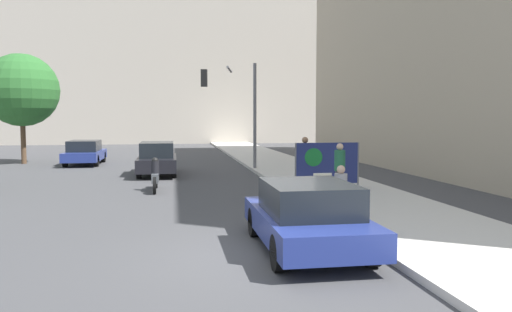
# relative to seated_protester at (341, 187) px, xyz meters

# --- Properties ---
(ground_plane) EXTENTS (160.00, 160.00, 0.00)m
(ground_plane) POSITION_rel_seated_protester_xyz_m (-2.57, -3.28, -0.81)
(ground_plane) COLOR #444447
(sidewalk_curb) EXTENTS (3.91, 90.00, 0.15)m
(sidewalk_curb) POSITION_rel_seated_protester_xyz_m (1.41, 11.72, -0.73)
(sidewalk_curb) COLOR beige
(sidewalk_curb) RESTS_ON ground_plane
(building_backdrop_far) EXTENTS (52.00, 12.00, 25.82)m
(building_backdrop_far) POSITION_rel_seated_protester_xyz_m (-4.57, 45.07, 12.10)
(building_backdrop_far) COLOR #BCB2A3
(building_backdrop_far) RESTS_ON ground_plane
(seated_protester) EXTENTS (0.98, 0.77, 1.22)m
(seated_protester) POSITION_rel_seated_protester_xyz_m (0.00, 0.00, 0.00)
(seated_protester) COLOR #474C56
(seated_protester) RESTS_ON sidewalk_curb
(jogger_on_sidewalk) EXTENTS (0.34, 0.34, 1.68)m
(jogger_on_sidewalk) POSITION_rel_seated_protester_xyz_m (0.78, 2.38, 0.20)
(jogger_on_sidewalk) COLOR #424247
(jogger_on_sidewalk) RESTS_ON sidewalk_curb
(pedestrian_behind) EXTENTS (0.34, 0.34, 1.79)m
(pedestrian_behind) POSITION_rel_seated_protester_xyz_m (0.35, 4.99, 0.26)
(pedestrian_behind) COLOR #756651
(pedestrian_behind) RESTS_ON sidewalk_curb
(protest_banner) EXTENTS (2.41, 0.06, 1.59)m
(protest_banner) POSITION_rel_seated_protester_xyz_m (1.11, 4.75, 0.19)
(protest_banner) COLOR slate
(protest_banner) RESTS_ON sidewalk_curb
(traffic_light_pole) EXTENTS (2.71, 2.48, 5.16)m
(traffic_light_pole) POSITION_rel_seated_protester_xyz_m (-1.34, 12.03, 2.83)
(traffic_light_pole) COLOR slate
(traffic_light_pole) RESTS_ON sidewalk_curb
(parked_car_curbside) EXTENTS (1.88, 4.18, 1.37)m
(parked_car_curbside) POSITION_rel_seated_protester_xyz_m (-1.77, -3.10, -0.12)
(parked_car_curbside) COLOR navy
(parked_car_curbside) RESTS_ON ground_plane
(car_on_road_nearest) EXTENTS (1.72, 4.64, 1.52)m
(car_on_road_nearest) POSITION_rel_seated_protester_xyz_m (-5.10, 10.93, -0.06)
(car_on_road_nearest) COLOR black
(car_on_road_nearest) RESTS_ON ground_plane
(car_on_road_midblock) EXTENTS (1.84, 4.42, 1.37)m
(car_on_road_midblock) POSITION_rel_seated_protester_xyz_m (-9.31, 16.80, -0.12)
(car_on_road_midblock) COLOR navy
(car_on_road_midblock) RESTS_ON ground_plane
(motorcycle_on_road) EXTENTS (0.28, 2.16, 1.21)m
(motorcycle_on_road) POSITION_rel_seated_protester_xyz_m (-5.02, 5.68, -0.28)
(motorcycle_on_road) COLOR #565B60
(motorcycle_on_road) RESTS_ON ground_plane
(street_tree_midblock) EXTENTS (4.16, 4.16, 6.31)m
(street_tree_midblock) POSITION_rel_seated_protester_xyz_m (-12.89, 17.97, 3.41)
(street_tree_midblock) COLOR brown
(street_tree_midblock) RESTS_ON ground_plane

